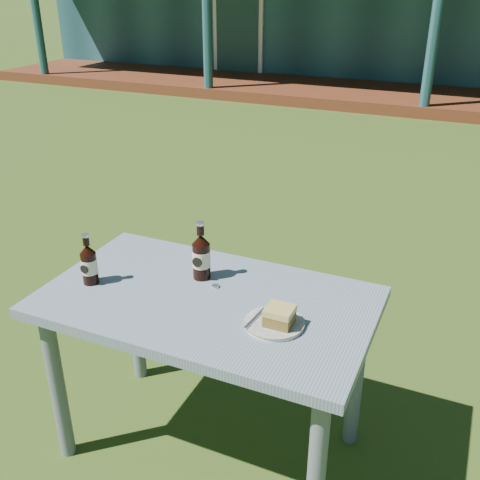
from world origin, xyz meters
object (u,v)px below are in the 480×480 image
at_px(plate, 274,323).
at_px(cola_bottle_near, 201,256).
at_px(cake_slice, 279,316).
at_px(cola_bottle_far, 89,264).
at_px(cafe_table, 207,321).

distance_m(plate, cola_bottle_near, 0.43).
height_order(plate, cake_slice, cake_slice).
bearing_deg(cake_slice, cola_bottle_far, -179.12).
xyz_separation_m(cake_slice, cola_bottle_near, (-0.39, 0.20, 0.05)).
bearing_deg(cake_slice, cola_bottle_near, 153.45).
bearing_deg(cafe_table, cola_bottle_near, 123.71).
height_order(plate, cola_bottle_near, cola_bottle_near).
distance_m(cafe_table, cake_slice, 0.35).
height_order(plate, cola_bottle_far, cola_bottle_far).
relative_size(plate, cola_bottle_far, 1.01).
xyz_separation_m(cola_bottle_near, cola_bottle_far, (-0.37, -0.21, -0.01)).
relative_size(cafe_table, cola_bottle_far, 5.92).
bearing_deg(cola_bottle_near, plate, -27.06).
height_order(cola_bottle_near, cola_bottle_far, cola_bottle_near).
distance_m(cafe_table, plate, 0.31).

